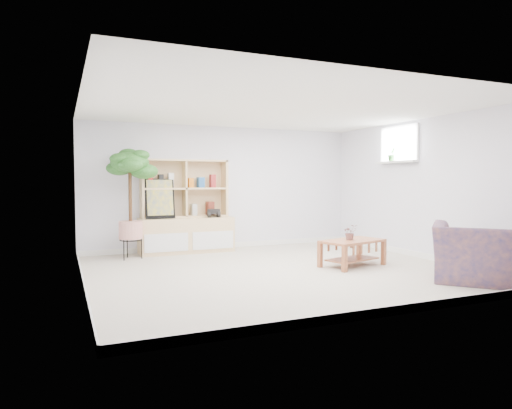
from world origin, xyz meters
name	(u,v)px	position (x,y,z in m)	size (l,w,h in m)	color
floor	(279,270)	(0.00, 0.00, 0.00)	(5.50, 5.00, 0.01)	tan
ceiling	(280,108)	(0.00, 0.00, 2.40)	(5.50, 5.00, 0.01)	white
walls	(280,190)	(0.00, 0.00, 1.20)	(5.51, 5.01, 2.40)	white
baseboard	(279,267)	(0.00, 0.00, 0.05)	(5.50, 5.00, 0.10)	white
window	(399,144)	(2.73, 0.60, 2.00)	(0.10, 0.98, 0.68)	silver
window_sill	(396,162)	(2.67, 0.60, 1.68)	(0.14, 1.00, 0.04)	white
storage_unit	(186,206)	(-0.84, 2.24, 0.87)	(1.73, 0.58, 1.73)	tan
poster	(160,199)	(-1.33, 2.20, 1.01)	(0.53, 0.12, 0.73)	yellow
toy_truck	(214,213)	(-0.33, 2.13, 0.74)	(0.33, 0.23, 0.17)	black
coffee_table	(352,253)	(1.21, -0.13, 0.21)	(1.01, 0.55, 0.41)	#97502D
table_plant	(350,232)	(1.17, -0.13, 0.53)	(0.22, 0.19, 0.24)	#2D6E3B
floor_tree	(130,204)	(-1.89, 1.89, 0.95)	(0.70, 0.70, 1.90)	#174C14
armchair	(482,249)	(2.08, -1.77, 0.44)	(1.19, 1.04, 0.88)	navy
sill_plant	(391,154)	(2.67, 0.74, 1.83)	(0.14, 0.11, 0.25)	#174C14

